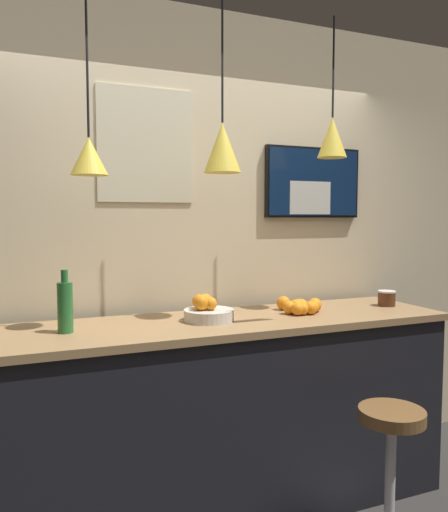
# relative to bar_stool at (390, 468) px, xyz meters

# --- Properties ---
(back_wall) EXTENTS (8.00, 0.06, 2.90)m
(back_wall) POSITION_rel_bar_stool_xyz_m (-0.60, 1.10, 1.02)
(back_wall) COLOR beige
(back_wall) RESTS_ON ground_plane
(service_counter) EXTENTS (2.59, 0.67, 1.08)m
(service_counter) POSITION_rel_bar_stool_xyz_m (-0.60, 0.65, 0.11)
(service_counter) COLOR black
(service_counter) RESTS_ON ground_plane
(bar_stool) EXTENTS (0.43, 0.43, 0.72)m
(bar_stool) POSITION_rel_bar_stool_xyz_m (0.00, 0.00, 0.00)
(bar_stool) COLOR #B7B7BC
(bar_stool) RESTS_ON ground_plane
(fruit_bowl) EXTENTS (0.27, 0.27, 0.15)m
(fruit_bowl) POSITION_rel_bar_stool_xyz_m (-0.70, 0.66, 0.70)
(fruit_bowl) COLOR beige
(fruit_bowl) RESTS_ON service_counter
(orange_pile) EXTENTS (0.26, 0.27, 0.08)m
(orange_pile) POSITION_rel_bar_stool_xyz_m (-0.11, 0.65, 0.69)
(orange_pile) COLOR orange
(orange_pile) RESTS_ON service_counter
(juice_bottle) EXTENTS (0.07, 0.07, 0.31)m
(juice_bottle) POSITION_rel_bar_stool_xyz_m (-1.43, 0.66, 0.78)
(juice_bottle) COLOR #286B33
(juice_bottle) RESTS_ON service_counter
(spread_jar) EXTENTS (0.11, 0.11, 0.10)m
(spread_jar) POSITION_rel_bar_stool_xyz_m (0.51, 0.66, 0.70)
(spread_jar) COLOR #562D19
(spread_jar) RESTS_ON service_counter
(pendant_lamp_left) EXTENTS (0.18, 0.18, 0.96)m
(pendant_lamp_left) POSITION_rel_bar_stool_xyz_m (-1.30, 0.67, 1.51)
(pendant_lamp_left) COLOR black
(pendant_lamp_middle) EXTENTS (0.20, 0.20, 0.93)m
(pendant_lamp_middle) POSITION_rel_bar_stool_xyz_m (-0.60, 0.67, 1.59)
(pendant_lamp_middle) COLOR black
(pendant_lamp_right) EXTENTS (0.17, 0.17, 0.81)m
(pendant_lamp_right) POSITION_rel_bar_stool_xyz_m (0.10, 0.67, 1.68)
(pendant_lamp_right) COLOR black
(mounted_tv) EXTENTS (0.71, 0.04, 0.47)m
(mounted_tv) POSITION_rel_bar_stool_xyz_m (0.21, 1.04, 1.44)
(mounted_tv) COLOR black
(hanging_menu_board) EXTENTS (0.24, 0.01, 0.17)m
(hanging_menu_board) POSITION_rel_bar_stool_xyz_m (-0.22, 0.39, 1.31)
(hanging_menu_board) COLOR silver
(wall_poster) EXTENTS (0.57, 0.01, 0.67)m
(wall_poster) POSITION_rel_bar_stool_xyz_m (-0.93, 1.06, 1.63)
(wall_poster) COLOR beige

